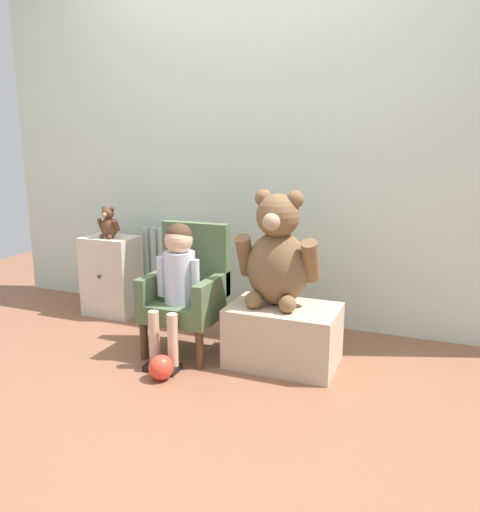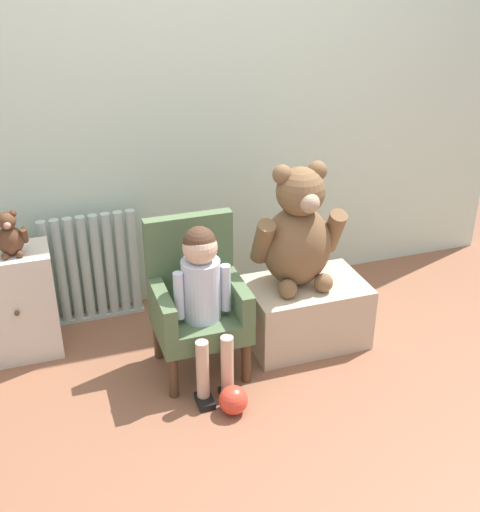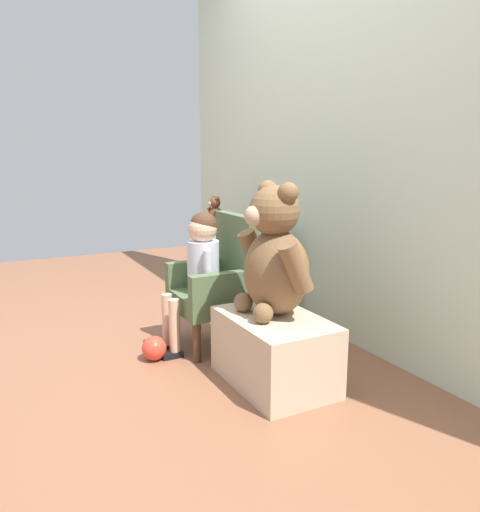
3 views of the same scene
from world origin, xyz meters
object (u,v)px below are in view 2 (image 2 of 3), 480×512
at_px(child_figure, 203,285).
at_px(low_bench, 305,312).
at_px(small_teddy_bear, 10,236).
at_px(toy_ball, 233,400).
at_px(large_teddy_bear, 298,233).
at_px(child_armchair, 197,299).
at_px(radiator, 92,269).
at_px(small_dresser, 17,304).

relative_size(child_figure, low_bench, 1.31).
height_order(child_figure, small_teddy_bear, small_teddy_bear).
xyz_separation_m(child_figure, low_bench, (0.56, 0.13, -0.33)).
bearing_deg(toy_ball, large_teddy_bear, 43.12).
bearing_deg(child_armchair, child_figure, -90.00).
relative_size(child_figure, small_teddy_bear, 3.51).
bearing_deg(large_teddy_bear, toy_ball, -136.88).
distance_m(large_teddy_bear, small_teddy_bear, 1.30).
distance_m(radiator, large_teddy_bear, 1.09).
height_order(child_armchair, low_bench, child_armchair).
xyz_separation_m(child_armchair, toy_ball, (0.05, -0.39, -0.29)).
bearing_deg(radiator, child_figure, -59.06).
distance_m(small_dresser, child_armchair, 0.87).
distance_m(child_armchair, toy_ball, 0.48).
xyz_separation_m(radiator, small_teddy_bear, (-0.35, -0.23, 0.34)).
bearing_deg(small_dresser, child_armchair, -25.09).
bearing_deg(child_figure, toy_ball, -80.44).
distance_m(small_teddy_bear, toy_ball, 1.22).
height_order(small_dresser, large_teddy_bear, large_teddy_bear).
bearing_deg(small_teddy_bear, large_teddy_bear, -12.87).
bearing_deg(child_figure, large_teddy_bear, 17.23).
bearing_deg(radiator, small_teddy_bear, -147.40).
distance_m(small_dresser, large_teddy_bear, 1.36).
relative_size(low_bench, small_teddy_bear, 2.69).
bearing_deg(small_dresser, low_bench, -14.49).
height_order(small_dresser, small_teddy_bear, small_teddy_bear).
relative_size(radiator, small_dresser, 1.09).
relative_size(child_figure, large_teddy_bear, 1.23).
xyz_separation_m(child_figure, small_teddy_bear, (-0.76, 0.45, 0.15)).
relative_size(child_figure, toy_ball, 5.88).
relative_size(small_dresser, child_armchair, 0.75).
xyz_separation_m(small_dresser, child_figure, (0.78, -0.48, 0.22)).
distance_m(low_bench, large_teddy_bear, 0.43).
height_order(child_armchair, large_teddy_bear, large_teddy_bear).
height_order(child_figure, low_bench, child_figure).
relative_size(small_dresser, toy_ball, 4.27).
relative_size(small_teddy_bear, toy_ball, 1.68).
xyz_separation_m(child_armchair, child_figure, (0.00, -0.11, 0.13)).
height_order(small_dresser, child_armchair, child_armchair).
xyz_separation_m(child_figure, large_teddy_bear, (0.51, 0.16, 0.10)).
bearing_deg(child_figure, small_teddy_bear, 149.48).
bearing_deg(low_bench, radiator, 150.56).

